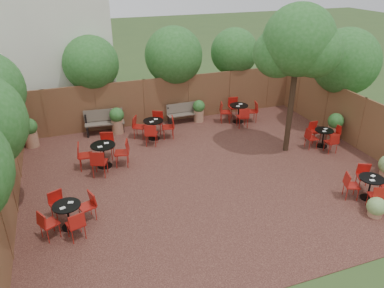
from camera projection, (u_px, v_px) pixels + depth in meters
name	position (u px, v px, depth m)	size (l,w,h in m)	color
ground	(211.00, 175.00, 12.45)	(80.00, 80.00, 0.00)	#354F23
courtyard_paving	(211.00, 175.00, 12.44)	(12.00, 10.00, 0.02)	#321714
fence_back	(168.00, 100.00, 16.23)	(12.00, 0.08, 2.00)	brown
fence_left	(9.00, 182.00, 10.17)	(0.08, 10.00, 2.00)	brown
fence_right	(361.00, 123.00, 13.84)	(0.08, 10.00, 2.00)	brown
neighbour_building	(46.00, 24.00, 16.07)	(5.00, 4.00, 8.00)	silver
overhang_foliage	(132.00, 82.00, 12.56)	(15.97, 10.73, 2.68)	#225C1D
courtyard_tree	(298.00, 46.00, 12.33)	(2.62, 2.52, 5.27)	black
park_bench_left	(104.00, 121.00, 15.26)	(1.62, 0.66, 0.97)	brown
park_bench_right	(182.00, 113.00, 16.31)	(1.37, 0.44, 0.84)	brown
bistro_tables	(201.00, 147.00, 13.30)	(10.88, 8.26, 0.95)	black
planters	(168.00, 123.00, 14.93)	(11.85, 4.21, 1.13)	#9F6C4F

